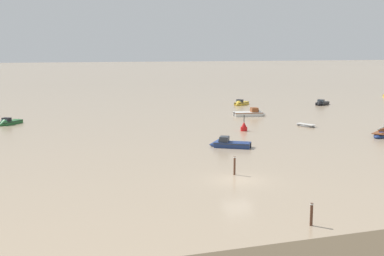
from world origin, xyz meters
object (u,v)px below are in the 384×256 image
(motorboat_moored_0, at_px, (226,145))
(motorboat_moored_2, at_px, (8,123))
(mooring_post_left, at_px, (311,215))
(motorboat_moored_1, at_px, (321,104))
(motorboat_moored_3, at_px, (253,114))
(motorboat_moored_7, at_px, (240,104))
(sailboat_moored_0, at_px, (383,134))
(mooring_post_right, at_px, (235,166))
(channel_buoy, at_px, (244,127))
(rowboat_moored_0, at_px, (306,126))

(motorboat_moored_0, bearing_deg, motorboat_moored_2, -14.85)
(mooring_post_left, bearing_deg, motorboat_moored_1, 57.07)
(motorboat_moored_3, relative_size, motorboat_moored_7, 1.30)
(motorboat_moored_2, bearing_deg, motorboat_moored_1, 137.37)
(sailboat_moored_0, relative_size, mooring_post_right, 3.25)
(motorboat_moored_2, relative_size, mooring_post_right, 2.32)
(motorboat_moored_3, xyz_separation_m, mooring_post_right, (-17.94, -34.88, 0.46))
(channel_buoy, relative_size, mooring_post_right, 1.29)
(rowboat_moored_0, distance_m, motorboat_moored_7, 28.11)
(motorboat_moored_1, xyz_separation_m, motorboat_moored_2, (-57.19, -8.42, -0.01))
(motorboat_moored_0, xyz_separation_m, mooring_post_left, (-4.42, -24.94, 0.42))
(rowboat_moored_0, distance_m, mooring_post_left, 41.01)
(motorboat_moored_1, bearing_deg, rowboat_moored_0, 14.74)
(motorboat_moored_3, distance_m, channel_buoy, 15.45)
(rowboat_moored_0, height_order, sailboat_moored_0, sailboat_moored_0)
(motorboat_moored_7, distance_m, channel_buoy, 31.27)
(motorboat_moored_1, height_order, motorboat_moored_2, motorboat_moored_1)
(motorboat_moored_2, xyz_separation_m, motorboat_moored_7, (42.16, 13.33, 0.01))
(motorboat_moored_2, bearing_deg, channel_buoy, 101.72)
(rowboat_moored_0, distance_m, sailboat_moored_0, 11.14)
(motorboat_moored_3, bearing_deg, mooring_post_right, -107.43)
(motorboat_moored_7, bearing_deg, motorboat_moored_1, 119.71)
(motorboat_moored_0, xyz_separation_m, motorboat_moored_1, (33.47, 33.57, -0.02))
(motorboat_moored_3, distance_m, rowboat_moored_0, 12.85)
(motorboat_moored_7, xyz_separation_m, channel_buoy, (-12.03, -28.87, 0.21))
(channel_buoy, bearing_deg, motorboat_moored_0, -123.70)
(motorboat_moored_0, bearing_deg, motorboat_moored_1, -103.08)
(motorboat_moored_1, distance_m, motorboat_moored_3, 22.15)
(motorboat_moored_3, relative_size, channel_buoy, 2.42)
(motorboat_moored_7, xyz_separation_m, mooring_post_right, (-22.42, -50.27, 0.51))
(motorboat_moored_1, relative_size, motorboat_moored_2, 1.06)
(sailboat_moored_0, relative_size, mooring_post_left, 3.65)
(motorboat_moored_3, height_order, channel_buoy, channel_buoy)
(motorboat_moored_7, bearing_deg, motorboat_moored_0, 22.21)
(mooring_post_left, distance_m, mooring_post_right, 13.16)
(motorboat_moored_0, relative_size, sailboat_moored_0, 0.83)
(motorboat_moored_7, bearing_deg, mooring_post_left, 27.99)
(motorboat_moored_0, relative_size, channel_buoy, 2.09)
(mooring_post_right, bearing_deg, channel_buoy, 64.10)
(motorboat_moored_0, bearing_deg, channel_buoy, -91.87)
(motorboat_moored_2, xyz_separation_m, rowboat_moored_0, (40.02, -14.70, -0.11))
(motorboat_moored_1, height_order, motorboat_moored_7, motorboat_moored_7)
(motorboat_moored_1, bearing_deg, motorboat_moored_2, -30.28)
(motorboat_moored_7, bearing_deg, rowboat_moored_0, 43.43)
(motorboat_moored_0, xyz_separation_m, sailboat_moored_0, (21.26, 0.49, -0.02))
(motorboat_moored_2, relative_size, channel_buoy, 1.80)
(motorboat_moored_1, distance_m, channel_buoy, 36.14)
(rowboat_moored_0, bearing_deg, mooring_post_left, 128.37)
(motorboat_moored_0, xyz_separation_m, channel_buoy, (6.41, 9.62, 0.19))
(motorboat_moored_7, bearing_deg, mooring_post_right, 23.77)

